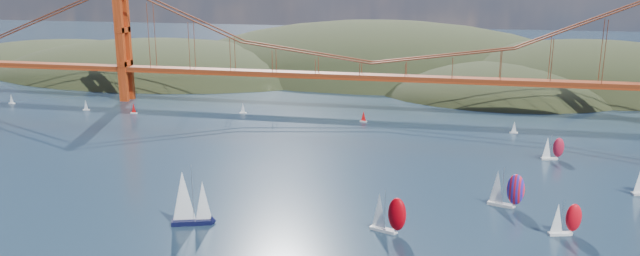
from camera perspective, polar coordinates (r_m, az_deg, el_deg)
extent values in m
ellipsoid|color=black|center=(400.84, -14.05, 3.34)|extent=(240.00, 140.00, 64.00)
ellipsoid|color=black|center=(403.51, 5.46, 2.97)|extent=(300.00, 180.00, 96.00)
ellipsoid|color=black|center=(378.46, 23.26, 1.64)|extent=(220.00, 140.00, 76.00)
ellipsoid|color=black|center=(341.48, 16.03, 1.83)|extent=(140.00, 110.00, 48.00)
ellipsoid|color=black|center=(470.98, -22.41, 4.71)|extent=(200.00, 140.00, 44.00)
cube|color=maroon|center=(279.21, 4.75, 4.75)|extent=(440.00, 7.00, 1.60)
cube|color=maroon|center=(279.41, 4.74, 4.51)|extent=(440.00, 7.00, 0.80)
cube|color=maroon|center=(315.89, -17.52, 7.36)|extent=(4.00, 8.50, 55.00)
cube|color=black|center=(161.64, -11.63, -8.41)|extent=(10.35, 5.80, 1.20)
cylinder|color=#99999E|center=(158.78, -11.59, -5.80)|extent=(0.15, 0.15, 14.42)
cone|color=white|center=(159.27, -12.40, -6.06)|extent=(7.07, 7.07, 12.69)
cone|color=white|center=(159.30, -10.65, -6.52)|extent=(5.05, 5.05, 10.09)
cube|color=silver|center=(155.26, 5.78, -9.23)|extent=(6.81, 4.00, 0.79)
cylinder|color=#99999E|center=(153.08, 5.95, -7.43)|extent=(0.10, 0.10, 9.86)
cone|color=white|center=(153.89, 5.43, -7.49)|extent=(4.73, 4.73, 8.68)
ellipsoid|color=#B5000A|center=(151.96, 7.06, -7.83)|extent=(5.32, 4.31, 8.29)
cube|color=white|center=(163.07, 21.08, -9.01)|extent=(5.75, 3.08, 0.66)
cylinder|color=#99999E|center=(161.54, 21.31, -7.53)|extent=(0.08, 0.08, 8.30)
cone|color=white|center=(161.15, 20.89, -7.71)|extent=(3.86, 3.86, 7.31)
ellipsoid|color=red|center=(162.90, 22.18, -7.59)|extent=(4.41, 3.45, 6.97)
cone|color=white|center=(198.46, 27.24, -4.16)|extent=(4.31, 4.31, 7.89)
cube|color=silver|center=(223.71, 20.20, -2.65)|extent=(5.52, 2.75, 0.64)
cylinder|color=#99999E|center=(222.65, 20.35, -1.59)|extent=(0.08, 0.08, 7.98)
cone|color=white|center=(222.29, 20.05, -1.69)|extent=(3.62, 3.62, 7.02)
ellipsoid|color=#AA152C|center=(223.78, 20.98, -1.67)|extent=(4.19, 3.19, 6.70)
cube|color=silver|center=(176.97, 16.16, -6.72)|extent=(7.01, 3.85, 0.81)
cylinder|color=#99999E|center=(175.06, 16.39, -5.07)|extent=(0.10, 0.10, 10.13)
cone|color=white|center=(175.55, 15.88, -5.15)|extent=(4.75, 4.75, 8.91)
ellipsoid|color=red|center=(174.56, 17.45, -5.38)|extent=(5.41, 4.27, 8.51)
cube|color=silver|center=(331.19, -26.34, 2.04)|extent=(3.00, 1.00, 0.50)
cone|color=white|center=(330.75, -26.39, 2.44)|extent=(2.00, 2.00, 4.20)
cube|color=silver|center=(302.38, -20.58, 1.57)|extent=(3.00, 1.00, 0.50)
cone|color=white|center=(301.91, -20.62, 2.01)|extent=(2.00, 2.00, 4.20)
cube|color=silver|center=(288.78, -16.65, 1.33)|extent=(3.00, 1.00, 0.50)
cone|color=red|center=(288.28, -16.68, 1.78)|extent=(2.00, 2.00, 4.20)
cube|color=silver|center=(278.94, -7.05, 1.38)|extent=(3.00, 1.00, 0.50)
cone|color=white|center=(278.43, -7.07, 1.85)|extent=(2.00, 2.00, 4.20)
cube|color=silver|center=(254.86, 17.29, -0.41)|extent=(3.00, 1.00, 0.50)
cone|color=white|center=(254.30, 17.33, 0.10)|extent=(2.00, 2.00, 4.20)
cube|color=silver|center=(261.96, 3.99, 0.61)|extent=(3.00, 1.00, 0.50)
cone|color=red|center=(261.41, 4.00, 1.11)|extent=(2.00, 2.00, 4.20)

